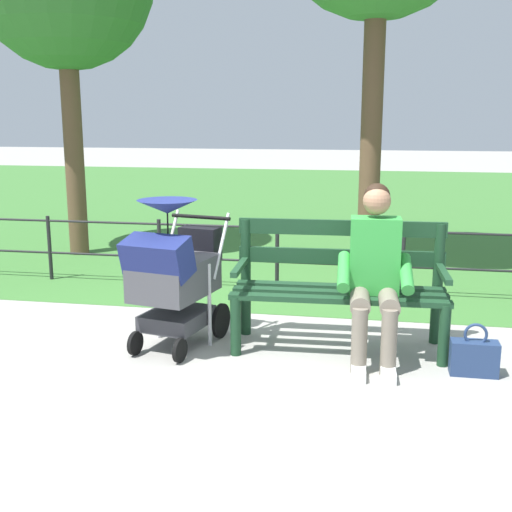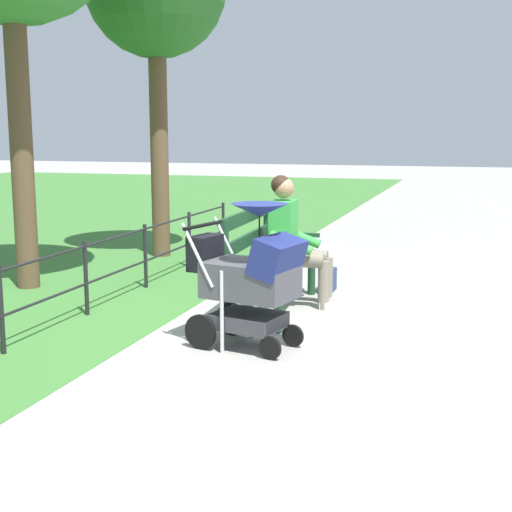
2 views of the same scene
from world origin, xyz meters
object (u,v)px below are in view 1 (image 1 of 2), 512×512
at_px(person_on_bench, 375,268).
at_px(handbag, 474,357).
at_px(stroller, 174,272).
at_px(park_bench, 339,280).

xyz_separation_m(person_on_bench, handbag, (-0.69, 0.19, -0.55)).
xyz_separation_m(person_on_bench, stroller, (1.49, 0.03, -0.08)).
distance_m(person_on_bench, handbag, 0.91).
distance_m(park_bench, handbag, 1.12).
relative_size(park_bench, handbag, 4.38).
height_order(park_bench, stroller, stroller).
bearing_deg(park_bench, stroller, 11.80).
bearing_deg(handbag, stroller, -4.22).
bearing_deg(park_bench, person_on_bench, 139.51).
bearing_deg(stroller, handbag, 175.78).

